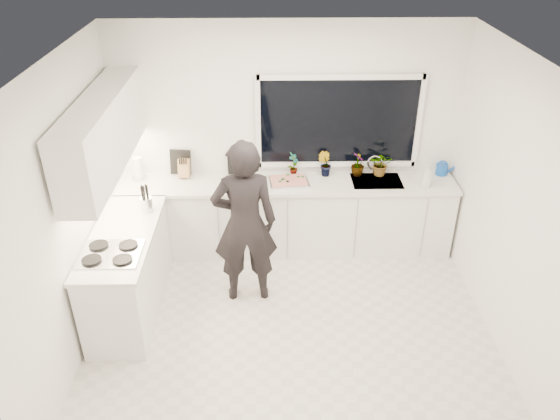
{
  "coord_description": "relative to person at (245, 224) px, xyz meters",
  "views": [
    {
      "loc": [
        -0.19,
        -4.21,
        3.84
      ],
      "look_at": [
        -0.1,
        0.4,
        1.15
      ],
      "focal_mm": 35.0,
      "sensor_mm": 36.0,
      "label": 1
    }
  ],
  "objects": [
    {
      "name": "knife_block",
      "position": [
        -0.75,
        1.06,
        0.11
      ],
      "size": [
        0.14,
        0.11,
        0.22
      ],
      "primitive_type": "cube",
      "rotation": [
        0.0,
        0.0,
        -0.08
      ],
      "color": "#8D6141",
      "rests_on": "countertop_back"
    },
    {
      "name": "countertop_back",
      "position": [
        0.46,
        0.91,
        -0.02
      ],
      "size": [
        3.94,
        0.62,
        0.04
      ],
      "primitive_type": "cube",
      "color": "silver",
      "rests_on": "base_cabinets_back"
    },
    {
      "name": "soap_bottles",
      "position": [
        2.05,
        0.77,
        0.13
      ],
      "size": [
        0.15,
        0.15,
        0.28
      ],
      "color": "#D8BF66",
      "rests_on": "countertop_back"
    },
    {
      "name": "paper_towel_roll",
      "position": [
        -1.27,
        1.02,
        0.13
      ],
      "size": [
        0.12,
        0.12,
        0.26
      ],
      "primitive_type": "cylinder",
      "rotation": [
        0.0,
        0.0,
        -0.07
      ],
      "color": "silver",
      "rests_on": "countertop_back"
    },
    {
      "name": "faucet",
      "position": [
        1.51,
        1.12,
        0.11
      ],
      "size": [
        0.03,
        0.03,
        0.22
      ],
      "primitive_type": "cylinder",
      "color": "silver",
      "rests_on": "countertop_back"
    },
    {
      "name": "window",
      "position": [
        1.06,
        1.2,
        0.63
      ],
      "size": [
        1.8,
        0.02,
        1.0
      ],
      "primitive_type": "cube",
      "color": "black",
      "rests_on": "wall_back"
    },
    {
      "name": "pizza",
      "position": [
        0.48,
        0.89,
        0.03
      ],
      "size": [
        0.44,
        0.34,
        0.01
      ],
      "primitive_type": "cube",
      "rotation": [
        0.0,
        0.0,
        0.11
      ],
      "color": "#AE3117",
      "rests_on": "pizza_tray"
    },
    {
      "name": "countertop_left",
      "position": [
        -1.21,
        -0.18,
        -0.02
      ],
      "size": [
        0.62,
        1.6,
        0.04
      ],
      "primitive_type": "cube",
      "color": "silver",
      "rests_on": "base_cabinets_left"
    },
    {
      "name": "utensil_crock",
      "position": [
        -1.04,
        0.27,
        0.08
      ],
      "size": [
        0.15,
        0.15,
        0.16
      ],
      "primitive_type": "cylinder",
      "rotation": [
        0.0,
        0.0,
        -0.19
      ],
      "color": "silver",
      "rests_on": "countertop_left"
    },
    {
      "name": "picture_frame_large",
      "position": [
        -0.13,
        1.16,
        0.14
      ],
      "size": [
        0.22,
        0.05,
        0.28
      ],
      "primitive_type": "cube",
      "rotation": [
        0.0,
        0.0,
        0.16
      ],
      "color": "black",
      "rests_on": "countertop_back"
    },
    {
      "name": "picture_frame_small",
      "position": [
        -0.8,
        1.16,
        0.15
      ],
      "size": [
        0.25,
        0.05,
        0.3
      ],
      "primitive_type": "cube",
      "rotation": [
        0.0,
        0.0,
        -0.11
      ],
      "color": "black",
      "rests_on": "countertop_back"
    },
    {
      "name": "herb_plants",
      "position": [
        1.27,
        1.08,
        0.15
      ],
      "size": [
        1.27,
        0.27,
        0.29
      ],
      "color": "#26662D",
      "rests_on": "countertop_back"
    },
    {
      "name": "wall_back",
      "position": [
        0.46,
        1.23,
        0.43
      ],
      "size": [
        4.0,
        0.02,
        2.7
      ],
      "primitive_type": "cube",
      "color": "white",
      "rests_on": "ground"
    },
    {
      "name": "watering_can",
      "position": [
        2.31,
        1.08,
        0.07
      ],
      "size": [
        0.18,
        0.18,
        0.13
      ],
      "primitive_type": "cylinder",
      "rotation": [
        0.0,
        0.0,
        -0.41
      ],
      "color": "#124BAF",
      "rests_on": "countertop_back"
    },
    {
      "name": "base_cabinets_left",
      "position": [
        -1.21,
        -0.18,
        -0.48
      ],
      "size": [
        0.58,
        1.6,
        0.88
      ],
      "primitive_type": "cube",
      "color": "white",
      "rests_on": "floor"
    },
    {
      "name": "base_cabinets_back",
      "position": [
        0.46,
        0.92,
        -0.48
      ],
      "size": [
        3.92,
        0.58,
        0.88
      ],
      "primitive_type": "cube",
      "color": "white",
      "rests_on": "floor"
    },
    {
      "name": "upper_cabinets",
      "position": [
        -1.33,
        0.17,
        0.93
      ],
      "size": [
        0.34,
        2.1,
        0.7
      ],
      "primitive_type": "cube",
      "color": "white",
      "rests_on": "wall_left"
    },
    {
      "name": "floor",
      "position": [
        0.46,
        -0.53,
        -0.93
      ],
      "size": [
        4.0,
        3.5,
        0.02
      ],
      "primitive_type": "cube",
      "color": "beige",
      "rests_on": "ground"
    },
    {
      "name": "ceiling",
      "position": [
        0.46,
        -0.53,
        1.79
      ],
      "size": [
        4.0,
        3.5,
        0.02
      ],
      "primitive_type": "cube",
      "color": "white",
      "rests_on": "wall_back"
    },
    {
      "name": "person",
      "position": [
        0.0,
        0.0,
        0.0
      ],
      "size": [
        0.71,
        0.5,
        1.84
      ],
      "primitive_type": "imported",
      "rotation": [
        0.0,
        0.0,
        3.23
      ],
      "color": "black",
      "rests_on": "floor"
    },
    {
      "name": "wall_left",
      "position": [
        -1.55,
        -0.53,
        0.43
      ],
      "size": [
        0.02,
        3.5,
        2.7
      ],
      "primitive_type": "cube",
      "color": "white",
      "rests_on": "ground"
    },
    {
      "name": "sink",
      "position": [
        1.51,
        0.92,
        -0.05
      ],
      "size": [
        0.58,
        0.42,
        0.14
      ],
      "primitive_type": "cube",
      "color": "silver",
      "rests_on": "countertop_back"
    },
    {
      "name": "stovetop",
      "position": [
        -1.23,
        -0.53,
        0.02
      ],
      "size": [
        0.56,
        0.48,
        0.03
      ],
      "primitive_type": "cube",
      "color": "black",
      "rests_on": "countertop_left"
    },
    {
      "name": "pizza_tray",
      "position": [
        0.48,
        0.89,
        0.02
      ],
      "size": [
        0.48,
        0.38,
        0.03
      ],
      "primitive_type": "cube",
      "rotation": [
        0.0,
        0.0,
        0.11
      ],
      "color": "#B9B8BD",
      "rests_on": "countertop_back"
    },
    {
      "name": "wall_right",
      "position": [
        2.47,
        -0.53,
        0.43
      ],
      "size": [
        0.02,
        3.5,
        2.7
      ],
      "primitive_type": "cube",
      "color": "white",
      "rests_on": "ground"
    }
  ]
}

